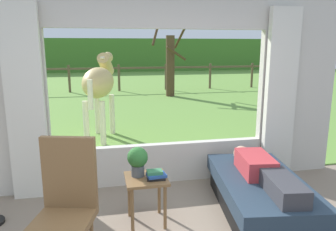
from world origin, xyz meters
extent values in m
cube|color=beige|center=(2.02, 2.26, 1.27)|extent=(1.15, 0.12, 2.55)
cube|color=beige|center=(0.00, 2.26, 0.28)|extent=(2.90, 0.12, 0.55)
cube|color=beige|center=(0.00, 2.26, 2.33)|extent=(2.90, 0.12, 0.45)
cube|color=silver|center=(-1.69, 2.12, 1.20)|extent=(0.44, 0.10, 2.40)
cube|color=silver|center=(1.69, 2.12, 1.20)|extent=(0.44, 0.10, 2.40)
cube|color=olive|center=(0.00, 13.16, 0.01)|extent=(36.00, 21.68, 0.02)
cube|color=#44772B|center=(0.00, 23.00, 1.20)|extent=(36.00, 2.00, 2.40)
cube|color=black|center=(0.94, 1.16, 0.12)|extent=(1.04, 1.66, 0.24)
cube|color=#233342|center=(0.94, 1.16, 0.33)|extent=(1.13, 1.81, 0.18)
cube|color=#B23338|center=(0.94, 1.30, 0.53)|extent=(0.42, 0.64, 0.22)
cube|color=#333338|center=(0.94, 0.71, 0.51)|extent=(0.37, 0.71, 0.18)
sphere|color=tan|center=(0.94, 1.69, 0.53)|extent=(0.20, 0.20, 0.20)
cube|color=brown|center=(-1.15, 0.60, 0.44)|extent=(0.59, 0.59, 0.06)
cube|color=brown|center=(-1.10, 0.80, 0.78)|extent=(0.48, 0.19, 0.68)
cylinder|color=brown|center=(-1.28, 0.82, 0.24)|extent=(0.04, 0.04, 0.38)
cube|color=brown|center=(-0.36, 1.20, 0.51)|extent=(0.44, 0.44, 0.03)
cylinder|color=brown|center=(-0.53, 1.03, 0.24)|extent=(0.04, 0.04, 0.49)
cylinder|color=brown|center=(-0.19, 1.03, 0.24)|extent=(0.04, 0.04, 0.49)
cylinder|color=brown|center=(-0.53, 1.37, 0.24)|extent=(0.04, 0.04, 0.49)
cylinder|color=brown|center=(-0.19, 1.37, 0.24)|extent=(0.04, 0.04, 0.49)
cylinder|color=#4C5156|center=(-0.44, 1.26, 0.58)|extent=(0.14, 0.14, 0.12)
sphere|color=#2D6B2D|center=(-0.44, 1.26, 0.73)|extent=(0.22, 0.22, 0.22)
cube|color=black|center=(-0.27, 1.13, 0.53)|extent=(0.20, 0.14, 0.03)
cube|color=#23478C|center=(-0.26, 1.14, 0.56)|extent=(0.21, 0.17, 0.03)
cube|color=#337247|center=(-0.28, 1.15, 0.59)|extent=(0.16, 0.12, 0.03)
ellipsoid|color=tan|center=(-0.83, 4.58, 1.17)|extent=(0.85, 1.34, 0.60)
cylinder|color=tan|center=(-0.66, 5.24, 1.48)|extent=(0.40, 0.65, 0.53)
ellipsoid|color=tan|center=(-0.60, 5.47, 1.63)|extent=(0.31, 0.51, 0.24)
cube|color=beige|center=(-0.68, 5.16, 1.51)|extent=(0.18, 0.43, 0.32)
cylinder|color=beige|center=(-0.98, 4.00, 1.02)|extent=(0.12, 0.12, 0.55)
cylinder|color=beige|center=(-0.88, 5.02, 0.45)|extent=(0.11, 0.11, 0.85)
cylinder|color=beige|center=(-0.57, 4.94, 0.45)|extent=(0.11, 0.11, 0.85)
cylinder|color=beige|center=(-1.09, 4.21, 0.45)|extent=(0.11, 0.11, 0.85)
cylinder|color=beige|center=(-0.78, 4.13, 0.45)|extent=(0.11, 0.11, 0.85)
cylinder|color=#4C3823|center=(1.80, 9.95, 1.14)|extent=(0.32, 0.32, 2.23)
cylinder|color=#47331E|center=(1.37, 10.23, 2.50)|extent=(0.58, 0.85, 1.24)
cylinder|color=#47331E|center=(2.29, 10.10, 2.34)|extent=(0.41, 1.05, 1.11)
cylinder|color=#47331E|center=(1.95, 9.64, 1.61)|extent=(0.86, 0.48, 0.54)
cylinder|color=brown|center=(-4.00, 11.75, 0.57)|extent=(0.10, 0.10, 1.10)
cylinder|color=brown|center=(-2.00, 11.75, 0.57)|extent=(0.10, 0.10, 1.10)
cylinder|color=brown|center=(0.00, 11.75, 0.57)|extent=(0.10, 0.10, 1.10)
cylinder|color=brown|center=(2.00, 11.75, 0.57)|extent=(0.10, 0.10, 1.10)
cylinder|color=brown|center=(4.00, 11.75, 0.57)|extent=(0.10, 0.10, 1.10)
cylinder|color=brown|center=(6.00, 11.75, 0.57)|extent=(0.10, 0.10, 1.10)
cylinder|color=brown|center=(8.00, 11.75, 0.57)|extent=(0.10, 0.10, 1.10)
cube|color=brown|center=(0.00, 11.75, 0.97)|extent=(16.00, 0.06, 0.08)
camera|label=1|loc=(-0.80, -2.02, 1.89)|focal=34.87mm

